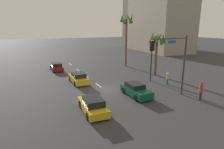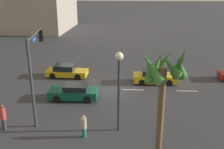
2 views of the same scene
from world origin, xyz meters
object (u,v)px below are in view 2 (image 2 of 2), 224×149
car_2 (66,71)px  pedestrian_0 (3,117)px  palm_tree_1 (164,75)px  pedestrian_2 (84,126)px  car_3 (74,92)px  car_0 (154,77)px  traffic_signal (35,61)px  streetlamp (119,77)px

car_2 → pedestrian_0: pedestrian_0 is taller
palm_tree_1 → pedestrian_2: bearing=-19.9°
car_3 → pedestrian_0: (3.93, 5.40, 0.38)m
car_0 → car_2: 9.47m
car_0 → traffic_signal: 12.75m
car_2 → car_3: size_ratio=1.05×
pedestrian_0 → palm_tree_1: bearing=167.3°
car_3 → traffic_signal: (2.07, 3.18, 3.78)m
car_3 → pedestrian_2: size_ratio=2.60×
streetlamp → pedestrian_2: 4.04m
car_2 → palm_tree_1: palm_tree_1 is taller
car_3 → traffic_signal: 5.35m
palm_tree_1 → car_0: bearing=-93.7°
pedestrian_2 → car_0: bearing=-118.2°
car_0 → car_3: (7.47, 4.39, -0.02)m
pedestrian_0 → palm_tree_1: (-10.62, 2.40, 4.16)m
streetlamp → pedestrian_0: streetlamp is taller
car_0 → pedestrian_2: size_ratio=2.67×
streetlamp → pedestrian_0: bearing=2.7°
car_3 → pedestrian_2: (-1.87, 6.06, 0.22)m
pedestrian_0 → pedestrian_2: bearing=173.6°
car_2 → traffic_signal: bearing=89.0°
car_0 → streetlamp: (3.32, 9.41, 3.38)m
pedestrian_2 → streetlamp: bearing=-155.5°
car_2 → traffic_signal: traffic_signal is taller
car_0 → pedestrian_0: (11.40, 9.79, 0.36)m
car_3 → pedestrian_2: bearing=107.2°
car_0 → pedestrian_2: bearing=61.8°
traffic_signal → pedestrian_2: traffic_signal is taller
pedestrian_0 → streetlamp: bearing=-177.3°
streetlamp → palm_tree_1: (-2.54, 2.79, 1.14)m
car_2 → palm_tree_1: bearing=122.6°
car_3 → pedestrian_0: pedestrian_0 is taller
traffic_signal → streetlamp: (-6.22, 1.84, -0.38)m
car_3 → palm_tree_1: size_ratio=0.63×
pedestrian_2 → pedestrian_0: bearing=-6.4°
car_3 → palm_tree_1: bearing=130.6°
streetlamp → pedestrian_2: (2.28, 1.04, -3.18)m
pedestrian_0 → pedestrian_2: (-5.80, 0.65, -0.16)m
streetlamp → palm_tree_1: bearing=132.4°
car_0 → car_3: car_0 is taller
pedestrian_0 → palm_tree_1: palm_tree_1 is taller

